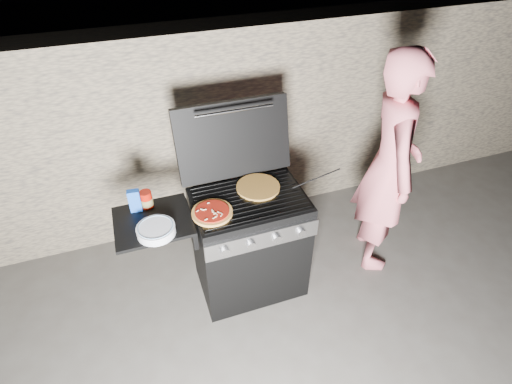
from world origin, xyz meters
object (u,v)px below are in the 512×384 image
object	(u,v)px
gas_grill	(218,252)
sauce_jar	(146,199)
person	(389,167)
pizza_topped	(212,212)

from	to	relation	value
gas_grill	sauce_jar	xyz separation A→B (m)	(-0.43, 0.15, 0.51)
person	sauce_jar	bearing A→B (deg)	105.15
pizza_topped	sauce_jar	xyz separation A→B (m)	(-0.40, 0.23, 0.04)
gas_grill	pizza_topped	xyz separation A→B (m)	(-0.04, -0.08, 0.47)
pizza_topped	person	size ratio (longest dim) A/B	0.15
sauce_jar	person	distance (m)	1.82
gas_grill	person	size ratio (longest dim) A/B	0.72
gas_grill	sauce_jar	distance (m)	0.68
sauce_jar	pizza_topped	bearing A→B (deg)	-30.04
pizza_topped	person	bearing A→B (deg)	2.66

